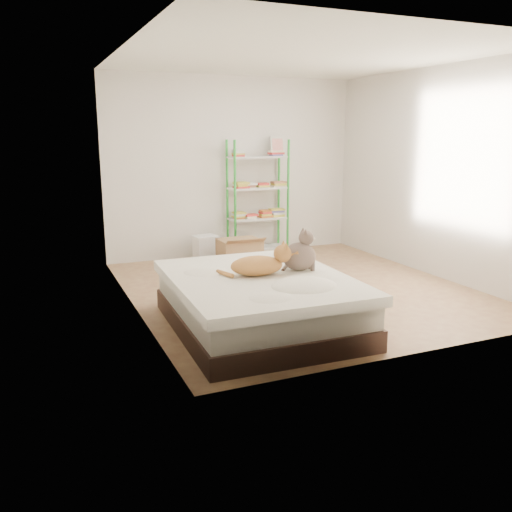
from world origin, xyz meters
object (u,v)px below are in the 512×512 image
bed (259,302)px  grey_cat (299,250)px  cardboard_box (240,253)px  orange_cat (257,263)px  shelf_unit (258,198)px  white_bin (205,248)px

bed → grey_cat: grey_cat is taller
grey_cat → bed: bearing=106.6°
grey_cat → cardboard_box: 2.30m
bed → orange_cat: orange_cat is taller
shelf_unit → white_bin: (-0.87, -0.10, -0.67)m
bed → white_bin: 2.82m
cardboard_box → orange_cat: bearing=-106.8°
grey_cat → shelf_unit: size_ratio=0.23×
white_bin → orange_cat: bearing=-98.0°
grey_cat → cardboard_box: (0.26, 2.23, -0.50)m
grey_cat → white_bin: 2.79m
orange_cat → shelf_unit: (1.25, 2.86, 0.24)m
grey_cat → white_bin: grey_cat is taller
bed → shelf_unit: shelf_unit is taller
shelf_unit → cardboard_box: size_ratio=3.16×
white_bin → bed: bearing=-97.7°
orange_cat → white_bin: (0.39, 2.76, -0.43)m
orange_cat → grey_cat: grey_cat is taller
orange_cat → shelf_unit: 3.13m
shelf_unit → cardboard_box: shelf_unit is taller
grey_cat → white_bin: (-0.06, 2.75, -0.51)m
grey_cat → white_bin: bearing=11.8°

